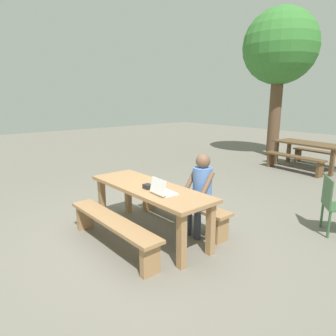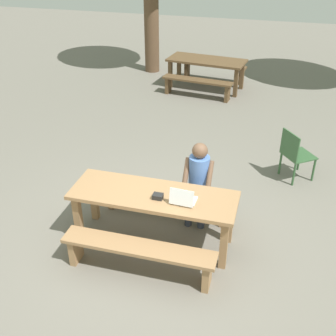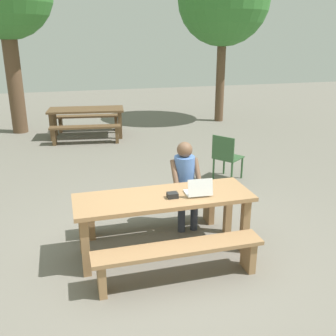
# 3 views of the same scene
# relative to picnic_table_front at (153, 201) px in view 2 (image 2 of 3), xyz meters

# --- Properties ---
(ground_plane) EXTENTS (30.00, 30.00, 0.00)m
(ground_plane) POSITION_rel_picnic_table_front_xyz_m (0.00, 0.00, -0.64)
(ground_plane) COLOR slate
(picnic_table_front) EXTENTS (2.10, 0.70, 0.75)m
(picnic_table_front) POSITION_rel_picnic_table_front_xyz_m (0.00, 0.00, 0.00)
(picnic_table_front) COLOR #9E754C
(picnic_table_front) RESTS_ON ground
(bench_near) EXTENTS (1.85, 0.30, 0.42)m
(bench_near) POSITION_rel_picnic_table_front_xyz_m (0.00, -0.62, -0.31)
(bench_near) COLOR #9E754C
(bench_near) RESTS_ON ground
(bench_far) EXTENTS (1.85, 0.30, 0.42)m
(bench_far) POSITION_rel_picnic_table_front_xyz_m (0.00, 0.62, -0.31)
(bench_far) COLOR #9E754C
(bench_far) RESTS_ON ground
(laptop) EXTENTS (0.31, 0.27, 0.22)m
(laptop) POSITION_rel_picnic_table_front_xyz_m (0.40, -0.08, 0.17)
(laptop) COLOR white
(laptop) RESTS_ON picnic_table_front
(small_pouch) EXTENTS (0.12, 0.10, 0.06)m
(small_pouch) POSITION_rel_picnic_table_front_xyz_m (0.08, -0.08, 0.14)
(small_pouch) COLOR black
(small_pouch) RESTS_ON picnic_table_front
(person_seated) EXTENTS (0.39, 0.40, 1.21)m
(person_seated) POSITION_rel_picnic_table_front_xyz_m (0.45, 0.58, 0.06)
(person_seated) COLOR #333847
(person_seated) RESTS_ON ground
(plastic_chair) EXTENTS (0.62, 0.62, 0.85)m
(plastic_chair) POSITION_rel_picnic_table_front_xyz_m (1.73, 2.11, -0.18)
(plastic_chair) COLOR #335933
(plastic_chair) RESTS_ON ground
(picnic_table_mid) EXTENTS (1.98, 1.04, 0.74)m
(picnic_table_mid) POSITION_rel_picnic_table_front_xyz_m (-0.47, 6.01, -0.00)
(picnic_table_mid) COLOR brown
(picnic_table_mid) RESTS_ON ground
(bench_mid_south) EXTENTS (1.73, 0.51, 0.44)m
(bench_mid_south) POSITION_rel_picnic_table_front_xyz_m (-0.56, 5.35, -0.31)
(bench_mid_south) COLOR brown
(bench_mid_south) RESTS_ON ground
(bench_mid_north) EXTENTS (1.73, 0.51, 0.44)m
(bench_mid_north) POSITION_rel_picnic_table_front_xyz_m (-0.39, 6.67, -0.31)
(bench_mid_north) COLOR brown
(bench_mid_north) RESTS_ON ground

